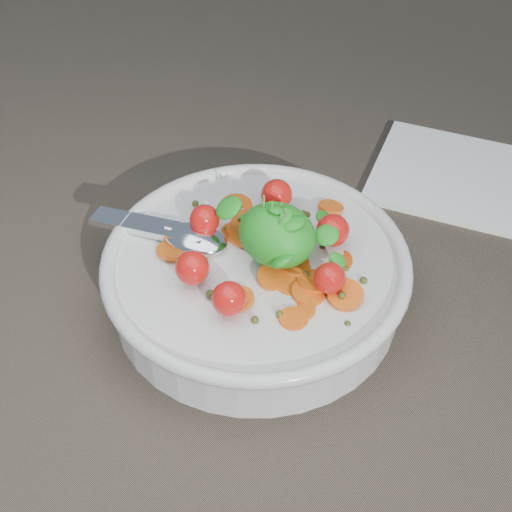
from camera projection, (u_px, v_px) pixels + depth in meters
The scene contains 3 objects.
ground at pixel (281, 302), 0.64m from camera, with size 6.00×6.00×0.00m, color brown.
bowl at pixel (257, 274), 0.62m from camera, with size 0.29×0.27×0.11m.
napkin at pixel (457, 177), 0.77m from camera, with size 0.18×0.15×0.01m, color white.
Camera 1 is at (0.26, -0.35, 0.48)m, focal length 50.00 mm.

